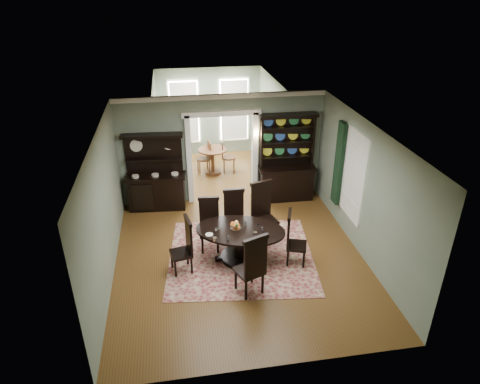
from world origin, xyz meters
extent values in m
cube|color=brown|center=(0.00, 0.00, -0.01)|extent=(5.50, 6.00, 0.01)
cube|color=white|center=(0.00, 0.00, 3.00)|extent=(5.50, 6.00, 0.01)
cube|color=gray|center=(-2.75, 0.00, 1.50)|extent=(0.01, 6.00, 3.00)
cube|color=gray|center=(2.75, 0.00, 1.50)|extent=(0.01, 6.00, 3.00)
cube|color=gray|center=(0.00, -3.00, 1.50)|extent=(5.50, 0.01, 3.00)
cube|color=gray|center=(-1.83, 3.00, 1.50)|extent=(1.85, 0.01, 3.00)
cube|color=gray|center=(1.83, 3.00, 1.50)|extent=(1.85, 0.01, 3.00)
cube|color=gray|center=(0.00, 3.00, 2.75)|extent=(1.80, 0.01, 0.50)
cube|color=white|center=(0.00, 2.95, 2.94)|extent=(5.50, 0.10, 0.12)
cube|color=brown|center=(0.00, 4.75, -0.01)|extent=(3.50, 3.50, 0.01)
cube|color=white|center=(0.00, 4.75, 3.00)|extent=(3.50, 3.50, 0.01)
cube|color=gray|center=(-1.75, 4.75, 1.50)|extent=(0.01, 3.50, 3.00)
cube|color=gray|center=(1.75, 4.75, 1.50)|extent=(0.01, 3.50, 3.00)
cube|color=gray|center=(0.00, 6.50, 1.50)|extent=(3.50, 0.01, 3.00)
cube|color=white|center=(-0.85, 6.45, 1.55)|extent=(1.05, 0.06, 2.20)
cube|color=white|center=(0.85, 6.45, 1.55)|extent=(1.05, 0.06, 2.20)
cube|color=white|center=(-0.90, 3.00, 1.25)|extent=(0.14, 0.25, 2.50)
cube|color=white|center=(0.90, 3.00, 1.25)|extent=(0.14, 0.25, 2.50)
cube|color=white|center=(0.00, 3.00, 2.50)|extent=(2.08, 0.25, 0.14)
cube|color=white|center=(2.74, 0.60, 1.60)|extent=(0.02, 1.10, 2.00)
cube|color=white|center=(2.73, 0.60, 1.60)|extent=(0.01, 1.22, 2.12)
cube|color=black|center=(2.65, 1.28, 1.60)|extent=(0.10, 0.35, 2.10)
cube|color=gold|center=(0.95, 2.92, 1.85)|extent=(0.08, 0.05, 0.18)
sphere|color=#FFD88C|center=(0.85, 2.77, 1.93)|extent=(0.07, 0.07, 0.07)
sphere|color=#FFD88C|center=(1.05, 2.77, 1.93)|extent=(0.07, 0.07, 0.07)
cube|color=maroon|center=(0.05, 0.12, 0.01)|extent=(3.54, 3.36, 0.01)
ellipsoid|color=black|center=(0.01, 0.01, 0.75)|extent=(2.24, 1.78, 0.05)
cylinder|color=black|center=(0.01, 0.01, 0.71)|extent=(2.28, 2.28, 0.03)
cylinder|color=black|center=(0.01, 0.01, 0.39)|extent=(0.25, 0.25, 0.68)
cylinder|color=black|center=(0.01, 0.01, 0.05)|extent=(0.86, 0.86, 0.10)
cylinder|color=white|center=(-0.09, 0.04, 0.79)|extent=(0.25, 0.25, 0.05)
cube|color=black|center=(-0.62, 0.51, 0.45)|extent=(0.48, 0.47, 0.06)
cube|color=black|center=(-0.60, 0.70, 0.84)|extent=(0.45, 0.09, 0.76)
cube|color=black|center=(-0.60, 0.70, 1.23)|extent=(0.49, 0.11, 0.08)
cylinder|color=black|center=(-0.81, 0.35, 0.22)|extent=(0.05, 0.05, 0.45)
cylinder|color=black|center=(-0.46, 0.32, 0.22)|extent=(0.05, 0.05, 0.45)
cylinder|color=black|center=(-0.78, 0.70, 0.22)|extent=(0.05, 0.05, 0.45)
cylinder|color=black|center=(-0.43, 0.67, 0.22)|extent=(0.05, 0.05, 0.45)
cube|color=black|center=(0.00, 0.71, 0.47)|extent=(0.47, 0.45, 0.06)
cube|color=black|center=(0.00, 0.91, 0.87)|extent=(0.47, 0.06, 0.79)
cube|color=black|center=(0.00, 0.91, 1.27)|extent=(0.51, 0.08, 0.08)
cylinder|color=black|center=(-0.19, 0.53, 0.23)|extent=(0.05, 0.05, 0.47)
cylinder|color=black|center=(0.18, 0.52, 0.23)|extent=(0.05, 0.05, 0.47)
cylinder|color=black|center=(-0.18, 0.89, 0.23)|extent=(0.05, 0.05, 0.47)
cylinder|color=black|center=(0.18, 0.88, 0.23)|extent=(0.05, 0.05, 0.47)
cube|color=black|center=(0.72, 0.71, 0.51)|extent=(0.63, 0.62, 0.07)
cube|color=black|center=(0.66, 0.92, 0.96)|extent=(0.51, 0.20, 0.87)
cube|color=black|center=(0.66, 0.92, 1.41)|extent=(0.56, 0.23, 0.09)
cylinder|color=black|center=(0.58, 0.46, 0.26)|extent=(0.06, 0.06, 0.51)
cylinder|color=black|center=(0.97, 0.57, 0.26)|extent=(0.06, 0.06, 0.51)
cylinder|color=black|center=(0.47, 0.85, 0.26)|extent=(0.06, 0.06, 0.51)
cylinder|color=black|center=(0.86, 0.96, 0.26)|extent=(0.06, 0.06, 0.51)
cube|color=black|center=(-1.30, -0.21, 0.44)|extent=(0.50, 0.52, 0.06)
cube|color=black|center=(-1.11, -0.17, 0.83)|extent=(0.13, 0.45, 0.75)
cube|color=black|center=(-1.11, -0.17, 1.22)|extent=(0.16, 0.49, 0.08)
cylinder|color=black|center=(-1.50, -0.07, 0.22)|extent=(0.05, 0.05, 0.44)
cylinder|color=black|center=(-1.43, -0.41, 0.22)|extent=(0.05, 0.05, 0.44)
cylinder|color=black|center=(-1.16, 0.00, 0.22)|extent=(0.05, 0.05, 0.44)
cylinder|color=black|center=(-1.09, -0.35, 0.22)|extent=(0.05, 0.05, 0.44)
cube|color=black|center=(1.20, -0.32, 0.44)|extent=(0.54, 0.55, 0.06)
cube|color=black|center=(1.02, -0.26, 0.83)|extent=(0.19, 0.44, 0.75)
cube|color=black|center=(1.02, -0.26, 1.21)|extent=(0.22, 0.48, 0.08)
cylinder|color=black|center=(1.31, -0.54, 0.22)|extent=(0.05, 0.05, 0.44)
cylinder|color=black|center=(1.42, -0.21, 0.22)|extent=(0.05, 0.05, 0.44)
cylinder|color=black|center=(0.98, -0.43, 0.22)|extent=(0.05, 0.05, 0.44)
cylinder|color=black|center=(1.09, -0.10, 0.22)|extent=(0.05, 0.05, 0.44)
cube|color=black|center=(0.01, -1.10, 0.50)|extent=(0.64, 0.63, 0.06)
cube|color=black|center=(0.09, -1.30, 0.93)|extent=(0.48, 0.24, 0.84)
cube|color=black|center=(0.09, -1.30, 1.36)|extent=(0.53, 0.27, 0.09)
cylinder|color=black|center=(0.11, -0.84, 0.25)|extent=(0.05, 0.05, 0.50)
cylinder|color=black|center=(-0.25, -0.99, 0.25)|extent=(0.05, 0.05, 0.50)
cylinder|color=black|center=(0.26, -1.20, 0.25)|extent=(0.05, 0.05, 0.50)
cylinder|color=black|center=(-0.10, -1.35, 0.25)|extent=(0.05, 0.05, 0.50)
cube|color=black|center=(-1.82, 2.72, 0.46)|extent=(1.52, 0.63, 0.93)
cube|color=black|center=(-1.82, 2.72, 0.95)|extent=(1.62, 0.68, 0.05)
cube|color=black|center=(-1.82, 2.93, 1.51)|extent=(1.49, 0.19, 1.10)
cube|color=black|center=(-1.82, 2.83, 1.39)|extent=(1.46, 0.38, 0.04)
cube|color=black|center=(-1.82, 2.81, 2.05)|extent=(1.60, 0.45, 0.07)
cube|color=black|center=(1.75, 2.69, 0.47)|extent=(1.47, 0.54, 0.94)
cube|color=black|center=(1.75, 2.69, 0.95)|extent=(1.58, 0.60, 0.04)
cube|color=black|center=(1.75, 2.90, 1.68)|extent=(1.47, 0.08, 1.42)
cube|color=black|center=(1.04, 2.79, 1.68)|extent=(0.06, 0.27, 1.47)
cube|color=black|center=(2.46, 2.79, 1.68)|extent=(0.06, 0.27, 1.47)
cube|color=black|center=(1.75, 2.77, 2.41)|extent=(1.58, 0.36, 0.08)
cube|color=black|center=(1.75, 2.79, 1.26)|extent=(1.47, 0.29, 0.03)
cube|color=black|center=(1.75, 2.79, 1.68)|extent=(1.47, 0.29, 0.03)
cube|color=black|center=(1.75, 2.79, 2.10)|extent=(1.47, 0.29, 0.03)
cylinder|color=#593219|center=(-0.10, 4.74, 0.81)|extent=(0.90, 0.90, 0.04)
cylinder|color=#593219|center=(-0.10, 4.74, 0.41)|extent=(0.11, 0.11, 0.78)
cylinder|color=#593219|center=(-0.10, 4.74, 0.03)|extent=(0.49, 0.49, 0.07)
cylinder|color=#593219|center=(-0.39, 4.78, 0.50)|extent=(0.44, 0.44, 0.04)
cube|color=#593219|center=(-0.19, 4.80, 0.78)|extent=(0.08, 0.40, 0.56)
cylinder|color=#593219|center=(-0.56, 4.91, 0.25)|extent=(0.04, 0.04, 0.50)
cylinder|color=#593219|center=(-0.53, 4.60, 0.25)|extent=(0.04, 0.04, 0.50)
cylinder|color=#593219|center=(-0.25, 4.95, 0.25)|extent=(0.04, 0.04, 0.50)
cylinder|color=#593219|center=(-0.22, 4.64, 0.25)|extent=(0.04, 0.04, 0.50)
cylinder|color=#593219|center=(0.42, 4.76, 0.50)|extent=(0.45, 0.45, 0.04)
cube|color=#593219|center=(0.22, 4.79, 0.78)|extent=(0.09, 0.40, 0.56)
cylinder|color=#593219|center=(0.56, 4.58, 0.25)|extent=(0.04, 0.04, 0.50)
cylinder|color=#593219|center=(0.60, 4.89, 0.25)|extent=(0.04, 0.04, 0.50)
cylinder|color=#593219|center=(0.25, 4.62, 0.25)|extent=(0.04, 0.04, 0.50)
cylinder|color=#593219|center=(0.29, 4.94, 0.25)|extent=(0.04, 0.04, 0.50)
camera|label=1|loc=(-1.27, -7.77, 5.71)|focal=32.00mm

